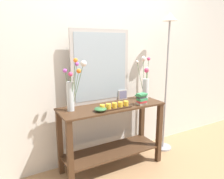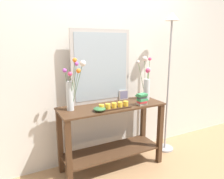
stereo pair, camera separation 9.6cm
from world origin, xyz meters
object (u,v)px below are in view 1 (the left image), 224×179
(console_table, at_px, (112,130))
(tall_vase_left, at_px, (72,88))
(picture_frame_small, at_px, (123,95))
(vase_right, at_px, (145,82))
(candle_tray, at_px, (115,106))
(decorative_bowl, at_px, (100,109))
(book_stack, at_px, (142,99))
(mirror_leaning, at_px, (101,67))
(floor_lamp, at_px, (168,61))

(console_table, relative_size, tall_vase_left, 2.20)
(console_table, bearing_deg, picture_frame_small, 33.07)
(tall_vase_left, height_order, picture_frame_small, tall_vase_left)
(vase_right, bearing_deg, picture_frame_small, 157.59)
(candle_tray, bearing_deg, picture_frame_small, 44.80)
(console_table, relative_size, decorative_bowl, 9.23)
(book_stack, bearing_deg, picture_frame_small, 102.19)
(candle_tray, bearing_deg, mirror_leaning, 91.06)
(book_stack, distance_m, floor_lamp, 0.71)
(candle_tray, height_order, floor_lamp, floor_lamp)
(picture_frame_small, height_order, decorative_bowl, picture_frame_small)
(book_stack, bearing_deg, mirror_leaning, 138.04)
(vase_right, bearing_deg, mirror_leaning, 166.79)
(console_table, distance_m, vase_right, 0.74)
(decorative_bowl, bearing_deg, mirror_leaning, 61.87)
(console_table, xyz_separation_m, decorative_bowl, (-0.21, -0.13, 0.33))
(console_table, height_order, decorative_bowl, decorative_bowl)
(tall_vase_left, xyz_separation_m, candle_tray, (0.42, -0.16, -0.21))
(mirror_leaning, bearing_deg, book_stack, -41.96)
(vase_right, bearing_deg, book_stack, -136.32)
(tall_vase_left, height_order, decorative_bowl, tall_vase_left)
(console_table, bearing_deg, decorative_bowl, -148.33)
(console_table, xyz_separation_m, book_stack, (0.31, -0.14, 0.37))
(picture_frame_small, bearing_deg, mirror_leaning, 175.76)
(vase_right, bearing_deg, candle_tray, -162.31)
(console_table, height_order, tall_vase_left, tall_vase_left)
(floor_lamp, bearing_deg, picture_frame_small, 169.76)
(console_table, bearing_deg, vase_right, 5.86)
(picture_frame_small, bearing_deg, tall_vase_left, -169.47)
(mirror_leaning, bearing_deg, tall_vase_left, -159.57)
(picture_frame_small, relative_size, decorative_bowl, 0.97)
(vase_right, height_order, picture_frame_small, vase_right)
(console_table, height_order, floor_lamp, floor_lamp)
(vase_right, relative_size, picture_frame_small, 4.17)
(vase_right, distance_m, floor_lamp, 0.43)
(decorative_bowl, bearing_deg, tall_vase_left, 145.84)
(console_table, height_order, book_stack, book_stack)
(candle_tray, bearing_deg, floor_lamp, 10.83)
(picture_frame_small, xyz_separation_m, decorative_bowl, (-0.46, -0.29, -0.03))
(decorative_bowl, bearing_deg, book_stack, -0.75)
(candle_tray, relative_size, decorative_bowl, 2.96)
(tall_vase_left, distance_m, decorative_bowl, 0.36)
(mirror_leaning, height_order, book_stack, mirror_leaning)
(floor_lamp, bearing_deg, book_stack, -161.25)
(picture_frame_small, bearing_deg, floor_lamp, -10.24)
(mirror_leaning, relative_size, candle_tray, 2.18)
(vase_right, bearing_deg, decorative_bowl, -165.78)
(tall_vase_left, relative_size, decorative_bowl, 4.20)
(candle_tray, distance_m, decorative_bowl, 0.17)
(tall_vase_left, xyz_separation_m, vase_right, (0.97, 0.02, -0.02))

